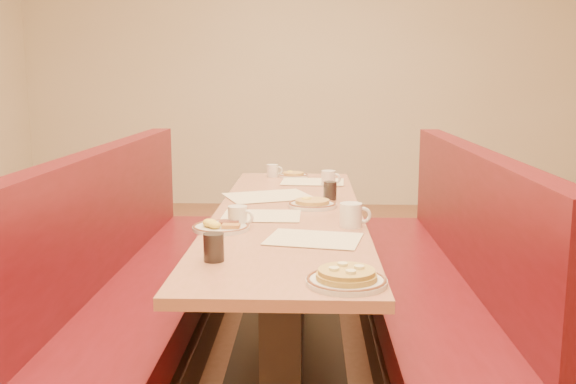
{
  "coord_description": "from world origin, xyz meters",
  "views": [
    {
      "loc": [
        0.1,
        -3.01,
        1.38
      ],
      "look_at": [
        0.0,
        -0.03,
        0.85
      ],
      "focal_mm": 40.0,
      "sensor_mm": 36.0,
      "label": 1
    }
  ],
  "objects_px": {
    "booth_right": "(438,291)",
    "soda_tumbler_mid": "(330,191)",
    "soda_tumbler_near": "(214,247)",
    "coffee_mug_d": "(273,170)",
    "coffee_mug_a": "(352,215)",
    "pancake_plate": "(346,278)",
    "coffee_mug_c": "(329,178)",
    "coffee_mug_b": "(238,216)",
    "diner_table": "(288,286)",
    "eggs_plate": "(220,226)",
    "booth_left": "(140,287)"
  },
  "relations": [
    {
      "from": "pancake_plate",
      "to": "coffee_mug_d",
      "type": "relative_size",
      "value": 2.42
    },
    {
      "from": "eggs_plate",
      "to": "soda_tumbler_near",
      "type": "bearing_deg",
      "value": -84.72
    },
    {
      "from": "booth_right",
      "to": "diner_table",
      "type": "bearing_deg",
      "value": 180.0
    },
    {
      "from": "booth_left",
      "to": "coffee_mug_b",
      "type": "distance_m",
      "value": 0.76
    },
    {
      "from": "coffee_mug_b",
      "to": "booth_left",
      "type": "bearing_deg",
      "value": 168.65
    },
    {
      "from": "booth_right",
      "to": "pancake_plate",
      "type": "distance_m",
      "value": 1.28
    },
    {
      "from": "coffee_mug_b",
      "to": "coffee_mug_c",
      "type": "xyz_separation_m",
      "value": [
        0.42,
        1.08,
        0.0
      ]
    },
    {
      "from": "booth_right",
      "to": "coffee_mug_d",
      "type": "relative_size",
      "value": 23.79
    },
    {
      "from": "eggs_plate",
      "to": "booth_right",
      "type": "bearing_deg",
      "value": 21.13
    },
    {
      "from": "coffee_mug_c",
      "to": "diner_table",
      "type": "bearing_deg",
      "value": -85.56
    },
    {
      "from": "booth_left",
      "to": "soda_tumbler_near",
      "type": "height_order",
      "value": "booth_left"
    },
    {
      "from": "booth_left",
      "to": "coffee_mug_d",
      "type": "relative_size",
      "value": 23.79
    },
    {
      "from": "pancake_plate",
      "to": "coffee_mug_d",
      "type": "height_order",
      "value": "coffee_mug_d"
    },
    {
      "from": "eggs_plate",
      "to": "coffee_mug_d",
      "type": "xyz_separation_m",
      "value": [
        0.14,
        1.49,
        0.03
      ]
    },
    {
      "from": "pancake_plate",
      "to": "coffee_mug_a",
      "type": "bearing_deg",
      "value": 85.22
    },
    {
      "from": "coffee_mug_a",
      "to": "coffee_mug_c",
      "type": "bearing_deg",
      "value": 95.59
    },
    {
      "from": "pancake_plate",
      "to": "coffee_mug_c",
      "type": "xyz_separation_m",
      "value": [
        -0.0,
        1.86,
        0.03
      ]
    },
    {
      "from": "booth_right",
      "to": "coffee_mug_a",
      "type": "height_order",
      "value": "booth_right"
    },
    {
      "from": "eggs_plate",
      "to": "soda_tumbler_mid",
      "type": "relative_size",
      "value": 2.5
    },
    {
      "from": "pancake_plate",
      "to": "eggs_plate",
      "type": "bearing_deg",
      "value": 124.68
    },
    {
      "from": "booth_left",
      "to": "pancake_plate",
      "type": "bearing_deg",
      "value": -49.16
    },
    {
      "from": "booth_left",
      "to": "pancake_plate",
      "type": "xyz_separation_m",
      "value": [
        0.95,
        -1.1,
        0.41
      ]
    },
    {
      "from": "booth_right",
      "to": "soda_tumbler_mid",
      "type": "bearing_deg",
      "value": 149.05
    },
    {
      "from": "booth_right",
      "to": "soda_tumbler_mid",
      "type": "xyz_separation_m",
      "value": [
        -0.52,
        0.31,
        0.44
      ]
    },
    {
      "from": "booth_left",
      "to": "coffee_mug_b",
      "type": "xyz_separation_m",
      "value": [
        0.53,
        -0.32,
        0.43
      ]
    },
    {
      "from": "soda_tumbler_mid",
      "to": "coffee_mug_d",
      "type": "bearing_deg",
      "value": 113.78
    },
    {
      "from": "coffee_mug_a",
      "to": "coffee_mug_d",
      "type": "distance_m",
      "value": 1.48
    },
    {
      "from": "coffee_mug_d",
      "to": "coffee_mug_a",
      "type": "bearing_deg",
      "value": -85.95
    },
    {
      "from": "eggs_plate",
      "to": "coffee_mug_b",
      "type": "height_order",
      "value": "coffee_mug_b"
    },
    {
      "from": "diner_table",
      "to": "coffee_mug_b",
      "type": "bearing_deg",
      "value": -122.14
    },
    {
      "from": "pancake_plate",
      "to": "coffee_mug_b",
      "type": "height_order",
      "value": "coffee_mug_b"
    },
    {
      "from": "coffee_mug_a",
      "to": "coffee_mug_c",
      "type": "height_order",
      "value": "coffee_mug_a"
    },
    {
      "from": "booth_right",
      "to": "soda_tumbler_mid",
      "type": "distance_m",
      "value": 0.75
    },
    {
      "from": "pancake_plate",
      "to": "coffee_mug_a",
      "type": "xyz_separation_m",
      "value": [
        0.07,
        0.78,
        0.03
      ]
    },
    {
      "from": "booth_right",
      "to": "eggs_plate",
      "type": "relative_size",
      "value": 10.34
    },
    {
      "from": "coffee_mug_d",
      "to": "soda_tumbler_mid",
      "type": "xyz_separation_m",
      "value": [
        0.35,
        -0.79,
        0.01
      ]
    },
    {
      "from": "booth_right",
      "to": "booth_left",
      "type": "bearing_deg",
      "value": 180.0
    },
    {
      "from": "diner_table",
      "to": "eggs_plate",
      "type": "distance_m",
      "value": 0.62
    },
    {
      "from": "soda_tumbler_near",
      "to": "coffee_mug_d",
      "type": "bearing_deg",
      "value": 87.29
    },
    {
      "from": "booth_left",
      "to": "eggs_plate",
      "type": "bearing_deg",
      "value": -40.29
    },
    {
      "from": "soda_tumbler_near",
      "to": "coffee_mug_a",
      "type": "bearing_deg",
      "value": 46.54
    },
    {
      "from": "coffee_mug_b",
      "to": "diner_table",
      "type": "bearing_deg",
      "value": 78.04
    },
    {
      "from": "booth_left",
      "to": "eggs_plate",
      "type": "distance_m",
      "value": 0.72
    },
    {
      "from": "diner_table",
      "to": "coffee_mug_a",
      "type": "relative_size",
      "value": 18.29
    },
    {
      "from": "coffee_mug_c",
      "to": "soda_tumbler_mid",
      "type": "distance_m",
      "value": 0.45
    },
    {
      "from": "eggs_plate",
      "to": "coffee_mug_c",
      "type": "bearing_deg",
      "value": 66.88
    },
    {
      "from": "diner_table",
      "to": "coffee_mug_a",
      "type": "bearing_deg",
      "value": -48.03
    },
    {
      "from": "coffee_mug_c",
      "to": "soda_tumbler_near",
      "type": "distance_m",
      "value": 1.68
    },
    {
      "from": "booth_right",
      "to": "coffee_mug_a",
      "type": "xyz_separation_m",
      "value": [
        -0.45,
        -0.32,
        0.44
      ]
    },
    {
      "from": "diner_table",
      "to": "soda_tumbler_near",
      "type": "bearing_deg",
      "value": -105.01
    }
  ]
}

